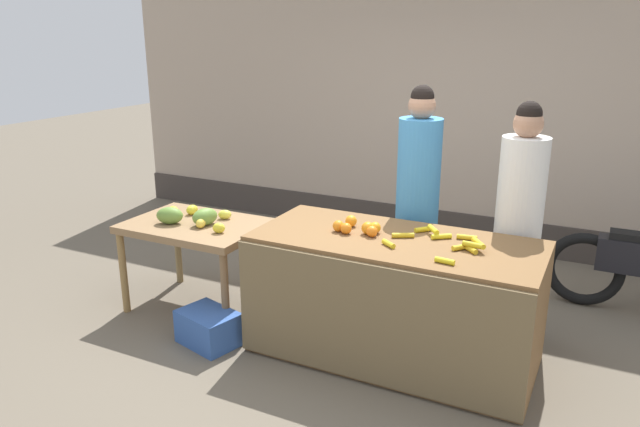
% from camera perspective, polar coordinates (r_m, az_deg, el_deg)
% --- Properties ---
extents(ground_plane, '(24.00, 24.00, 0.00)m').
position_cam_1_polar(ground_plane, '(4.74, 1.38, -11.85)').
color(ground_plane, '#665B4C').
extents(market_wall_back, '(8.02, 0.23, 3.22)m').
position_cam_1_polar(market_wall_back, '(6.71, 11.47, 10.66)').
color(market_wall_back, tan).
rests_on(market_wall_back, ground).
extents(fruit_stall_counter, '(2.00, 0.92, 0.90)m').
position_cam_1_polar(fruit_stall_counter, '(4.37, 6.99, -8.02)').
color(fruit_stall_counter, brown).
rests_on(fruit_stall_counter, ground).
extents(side_table_wooden, '(1.13, 0.80, 0.76)m').
position_cam_1_polar(side_table_wooden, '(5.09, -11.62, -1.82)').
color(side_table_wooden, olive).
rests_on(side_table_wooden, ground).
extents(banana_bunch_pile, '(0.67, 0.63, 0.07)m').
position_cam_1_polar(banana_bunch_pile, '(4.14, 11.70, -2.56)').
color(banana_bunch_pile, gold).
rests_on(banana_bunch_pile, fruit_stall_counter).
extents(orange_pile, '(0.34, 0.25, 0.09)m').
position_cam_1_polar(orange_pile, '(4.30, 3.67, -1.28)').
color(orange_pile, orange).
rests_on(orange_pile, fruit_stall_counter).
extents(mango_papaya_pile, '(0.76, 0.47, 0.14)m').
position_cam_1_polar(mango_papaya_pile, '(5.03, -12.13, -0.25)').
color(mango_papaya_pile, gold).
rests_on(mango_papaya_pile, side_table_wooden).
extents(vendor_woman_blue_shirt, '(0.34, 0.34, 1.90)m').
position_cam_1_polar(vendor_woman_blue_shirt, '(4.84, 9.20, 0.86)').
color(vendor_woman_blue_shirt, '#33333D').
rests_on(vendor_woman_blue_shirt, ground).
extents(vendor_woman_white_shirt, '(0.34, 0.34, 1.82)m').
position_cam_1_polar(vendor_woman_white_shirt, '(4.65, 18.28, -1.00)').
color(vendor_woman_white_shirt, '#33333D').
rests_on(vendor_woman_white_shirt, ground).
extents(produce_crate, '(0.51, 0.42, 0.26)m').
position_cam_1_polar(produce_crate, '(4.70, -10.53, -10.61)').
color(produce_crate, '#3359A5').
rests_on(produce_crate, ground).
extents(produce_sack, '(0.45, 0.42, 0.54)m').
position_cam_1_polar(produce_sack, '(5.44, 0.53, -4.77)').
color(produce_sack, tan).
rests_on(produce_sack, ground).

